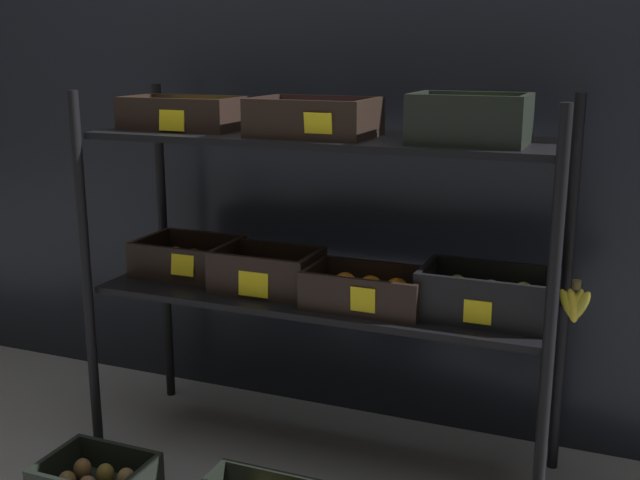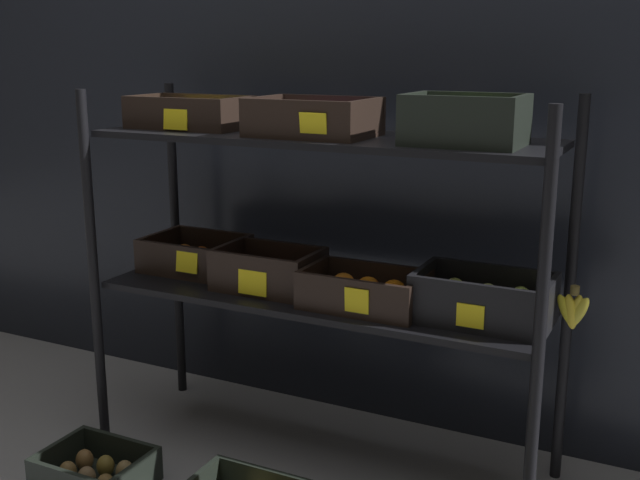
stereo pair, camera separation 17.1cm
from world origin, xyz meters
name	(u,v)px [view 2 (the right image)]	position (x,y,z in m)	size (l,w,h in m)	color
ground_plane	(320,456)	(0.00, 0.00, 0.00)	(10.00, 10.00, 0.00)	gray
storefront_wall	(375,134)	(0.00, 0.42, 1.00)	(3.80, 0.12, 2.00)	black
display_rack	(323,224)	(0.02, -0.01, 0.77)	(1.51, 0.47, 1.17)	black
crate_ground_kiwi	(96,473)	(-0.53, -0.46, 0.04)	(0.31, 0.25, 0.11)	black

